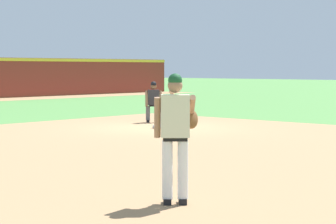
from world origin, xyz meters
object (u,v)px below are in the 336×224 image
at_px(first_base_bag, 161,126).
at_px(pitcher, 176,130).
at_px(baseball, 181,151).
at_px(umpire, 154,100).
at_px(first_baseman, 173,105).

bearing_deg(first_base_bag, pitcher, -136.24).
relative_size(baseball, umpire, 0.05).
xyz_separation_m(baseball, pitcher, (-4.31, -3.64, 1.02)).
bearing_deg(first_baseman, pitcher, -138.11).
xyz_separation_m(first_base_bag, umpire, (1.38, 1.62, 0.75)).
bearing_deg(pitcher, umpire, 44.64).
bearing_deg(baseball, pitcher, -139.80).
relative_size(baseball, first_baseman, 0.06).
height_order(first_base_bag, baseball, first_base_bag).
xyz_separation_m(first_baseman, umpire, (0.99, 1.79, 0.06)).
bearing_deg(first_baseman, baseball, -136.61).
height_order(baseball, umpire, umpire).
distance_m(first_base_bag, first_baseman, 0.81).
bearing_deg(pitcher, baseball, 40.20).
relative_size(first_base_bag, umpire, 0.26).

